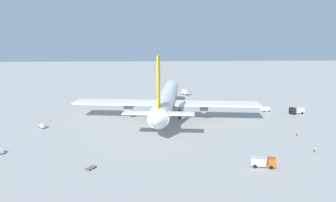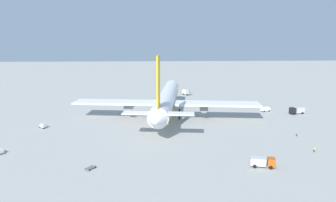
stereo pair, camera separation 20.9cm
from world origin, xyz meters
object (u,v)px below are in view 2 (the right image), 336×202
service_truck_2 (262,162)px  baggage_cart_1 (0,151)px  service_truck_0 (297,110)px  baggage_cart_0 (43,126)px  service_truck_1 (186,92)px  traffic_cone_0 (59,118)px  airliner (166,100)px  ground_worker_2 (314,149)px  ground_worker_0 (297,134)px  traffic_cone_1 (53,119)px  traffic_cone_2 (105,98)px  ground_worker_1 (258,106)px  baggage_cart_2 (90,168)px  service_van (266,109)px

service_truck_2 → baggage_cart_1: service_truck_2 is taller
service_truck_0 → baggage_cart_0: bearing=99.7°
service_truck_1 → traffic_cone_0: service_truck_1 is taller
airliner → ground_worker_2: (-42.51, -39.86, -6.46)m
service_truck_0 → ground_worker_0: 34.09m
baggage_cart_1 → traffic_cone_1: 37.96m
traffic_cone_2 → service_truck_1: bearing=-79.5°
baggage_cart_0 → ground_worker_2: 89.22m
airliner → ground_worker_1: airliner is taller
traffic_cone_1 → traffic_cone_2: bearing=-17.4°
airliner → baggage_cart_2: size_ratio=24.76×
service_truck_2 → ground_worker_2: size_ratio=3.94×
traffic_cone_0 → traffic_cone_1: bearing=135.2°
airliner → baggage_cart_1: size_ratio=24.38×
baggage_cart_0 → traffic_cone_1: size_ratio=5.10×
ground_worker_2 → service_truck_1: bearing=15.6°
ground_worker_2 → traffic_cone_1: 93.74m
baggage_cart_1 → traffic_cone_1: bearing=-5.8°
ground_worker_0 → traffic_cone_1: 89.60m
ground_worker_0 → traffic_cone_0: ground_worker_0 is taller
baggage_cart_1 → ground_worker_2: bearing=-92.3°
service_van → baggage_cart_0: 90.72m
traffic_cone_0 → ground_worker_2: bearing=-117.8°
service_truck_0 → service_van: size_ratio=1.48×
traffic_cone_2 → baggage_cart_2: bearing=-174.5°
ground_worker_1 → traffic_cone_1: bearing=101.7°
baggage_cart_1 → baggage_cart_2: size_ratio=1.02×
service_truck_2 → ground_worker_0: bearing=-38.1°
service_truck_0 → traffic_cone_2: size_ratio=12.12×
traffic_cone_1 → service_truck_0: bearing=-87.0°
service_truck_0 → traffic_cone_2: bearing=64.9°
ground_worker_1 → traffic_cone_2: (27.15, 72.89, -0.56)m
ground_worker_2 → traffic_cone_0: (43.30, 82.13, -0.55)m
baggage_cart_0 → baggage_cart_1: (-25.97, 3.81, -0.16)m
service_truck_2 → ground_worker_2: bearing=-61.5°
baggage_cart_2 → ground_worker_2: (8.99, -60.85, 0.56)m
service_truck_0 → baggage_cart_0: (-17.05, 99.35, -0.73)m
airliner → ground_worker_1: 46.32m
service_truck_0 → service_van: 12.69m
baggage_cart_1 → traffic_cone_0: size_ratio=5.78×
service_truck_1 → baggage_cart_0: service_truck_1 is taller
airliner → service_truck_1: (51.97, -13.53, -5.71)m
service_truck_2 → baggage_cart_1: (13.34, 69.88, -0.72)m
baggage_cart_1 → traffic_cone_0: baggage_cart_1 is taller
ground_worker_0 → traffic_cone_1: (26.01, 85.74, -0.60)m
service_truck_0 → ground_worker_0: (-31.26, 13.57, -0.68)m
service_truck_2 → traffic_cone_0: size_ratio=11.66×
traffic_cone_1 → service_truck_1: bearing=-47.4°
service_van → ground_worker_2: service_van is taller
service_truck_1 → baggage_cart_1: bearing=145.9°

